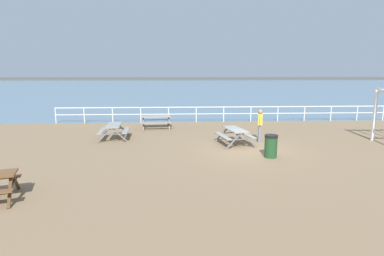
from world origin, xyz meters
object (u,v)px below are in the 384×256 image
at_px(picnic_table_far_left, 114,128).
at_px(litter_bin, 271,146).
at_px(visitor, 260,123).
at_px(picnic_table_near_left, 156,119).
at_px(picnic_table_near_right, 235,133).

height_order(picnic_table_far_left, litter_bin, litter_bin).
bearing_deg(visitor, litter_bin, 96.94).
bearing_deg(litter_bin, visitor, 84.44).
relative_size(picnic_table_near_left, litter_bin, 2.03).
height_order(picnic_table_near_left, litter_bin, litter_bin).
xyz_separation_m(picnic_table_near_right, picnic_table_far_left, (-6.13, 1.50, 0.00)).
xyz_separation_m(picnic_table_near_left, picnic_table_near_right, (4.11, -4.40, 0.00)).
xyz_separation_m(picnic_table_near_left, picnic_table_far_left, (-2.02, -2.90, 0.00)).
relative_size(picnic_table_near_right, visitor, 1.25).
distance_m(picnic_table_near_right, visitor, 1.46).
relative_size(picnic_table_far_left, litter_bin, 1.99).
bearing_deg(picnic_table_near_left, picnic_table_far_left, -129.95).
distance_m(picnic_table_near_right, picnic_table_far_left, 6.31).
bearing_deg(picnic_table_far_left, litter_bin, -121.73).
relative_size(picnic_table_far_left, visitor, 1.14).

